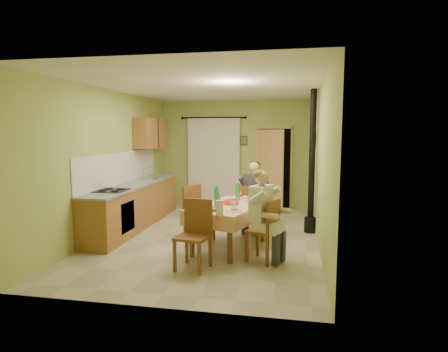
% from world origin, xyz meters
% --- Properties ---
extents(floor, '(4.00, 6.00, 0.01)m').
position_xyz_m(floor, '(0.00, 0.00, 0.00)').
color(floor, tan).
rests_on(floor, ground).
extents(room_shell, '(4.04, 6.04, 2.82)m').
position_xyz_m(room_shell, '(0.00, 0.00, 1.82)').
color(room_shell, '#A3B35C').
rests_on(room_shell, ground).
extents(kitchen_run, '(0.64, 3.64, 1.56)m').
position_xyz_m(kitchen_run, '(-1.71, 0.40, 0.48)').
color(kitchen_run, '#905C2C').
rests_on(kitchen_run, ground).
extents(upper_cabinets, '(0.35, 1.40, 0.70)m').
position_xyz_m(upper_cabinets, '(-1.82, 1.70, 1.95)').
color(upper_cabinets, '#905C2C').
rests_on(upper_cabinets, room_shell).
extents(curtain, '(1.70, 0.07, 2.22)m').
position_xyz_m(curtain, '(-0.55, 2.90, 1.26)').
color(curtain, black).
rests_on(curtain, ground).
extents(doorway, '(0.96, 0.53, 2.15)m').
position_xyz_m(doorway, '(1.01, 2.86, 1.05)').
color(doorway, black).
rests_on(doorway, ground).
extents(dining_table, '(1.39, 1.79, 0.76)m').
position_xyz_m(dining_table, '(0.50, -0.71, 0.38)').
color(dining_table, tan).
rests_on(dining_table, ground).
extents(tableware, '(0.67, 1.65, 0.33)m').
position_xyz_m(tableware, '(0.47, -0.82, 0.83)').
color(tableware, white).
rests_on(tableware, dining_table).
extents(chair_far, '(0.46, 0.46, 0.95)m').
position_xyz_m(chair_far, '(0.80, 0.34, 0.29)').
color(chair_far, brown).
rests_on(chair_far, ground).
extents(chair_near, '(0.52, 0.52, 1.01)m').
position_xyz_m(chair_near, '(0.14, -1.75, 0.29)').
color(chair_near, brown).
rests_on(chair_near, ground).
extents(chair_right, '(0.53, 0.53, 0.96)m').
position_xyz_m(chair_right, '(1.11, -1.25, 0.29)').
color(chair_right, brown).
rests_on(chair_right, ground).
extents(chair_left, '(0.61, 0.61, 1.00)m').
position_xyz_m(chair_left, '(-0.16, -0.28, 0.29)').
color(chair_left, brown).
rests_on(chair_left, ground).
extents(man_far, '(0.63, 0.53, 1.39)m').
position_xyz_m(man_far, '(0.80, 0.36, 0.88)').
color(man_far, '#38333D').
rests_on(man_far, chair_far).
extents(man_right, '(0.60, 0.65, 1.39)m').
position_xyz_m(man_right, '(1.10, -1.25, 0.88)').
color(man_right, silver).
rests_on(man_right, chair_right).
extents(stove_flue, '(0.24, 0.24, 2.80)m').
position_xyz_m(stove_flue, '(1.90, 0.60, 1.02)').
color(stove_flue, black).
rests_on(stove_flue, ground).
extents(picture_back, '(0.19, 0.03, 0.23)m').
position_xyz_m(picture_back, '(0.25, 2.97, 1.75)').
color(picture_back, black).
rests_on(picture_back, room_shell).
extents(picture_right, '(0.03, 0.31, 0.21)m').
position_xyz_m(picture_right, '(1.97, 1.20, 1.85)').
color(picture_right, brown).
rests_on(picture_right, room_shell).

